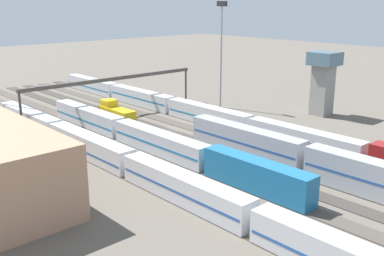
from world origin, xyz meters
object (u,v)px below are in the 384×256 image
train_on_track_6 (152,139)px  light_mast_0 (221,40)px  train_on_track_5 (116,115)px  control_tower (323,79)px  train_on_track_4 (306,159)px  signal_gantry (114,81)px  train_on_track_2 (201,113)px  train_on_track_8 (130,165)px

train_on_track_6 → light_mast_0: bearing=-64.7°
train_on_track_5 → control_tower: 47.45m
train_on_track_4 → control_tower: bearing=-60.7°
train_on_track_4 → signal_gantry: size_ratio=1.05×
train_on_track_2 → train_on_track_4: size_ratio=2.43×
train_on_track_6 → control_tower: bearing=-96.7°
train_on_track_8 → light_mast_0: light_mast_0 is taller
train_on_track_5 → light_mast_0: bearing=-96.3°
train_on_track_4 → control_tower: 40.86m
train_on_track_8 → signal_gantry: bearing=-29.8°
train_on_track_8 → signal_gantry: signal_gantry is taller
train_on_track_5 → signal_gantry: signal_gantry is taller
train_on_track_2 → control_tower: (-13.84, -25.27, 6.41)m
train_on_track_6 → train_on_track_5: train_on_track_5 is taller
train_on_track_6 → light_mast_0: light_mast_0 is taller
train_on_track_5 → signal_gantry: (8.29, -5.00, 5.64)m
train_on_track_8 → light_mast_0: size_ratio=3.74×
train_on_track_2 → train_on_track_8: size_ratio=1.20×
train_on_track_2 → control_tower: bearing=-118.7°
train_on_track_5 → control_tower: (-24.28, -40.27, 6.32)m
light_mast_0 → control_tower: light_mast_0 is taller
train_on_track_6 → train_on_track_4: bearing=-158.3°
light_mast_0 → train_on_track_4: bearing=150.2°
train_on_track_2 → train_on_track_6: (-8.50, 20.00, 0.04)m
train_on_track_2 → control_tower: control_tower is taller
train_on_track_2 → signal_gantry: bearing=28.1°
train_on_track_6 → signal_gantry: signal_gantry is taller
train_on_track_6 → signal_gantry: bearing=-20.2°
train_on_track_6 → train_on_track_8: 12.66m
train_on_track_4 → light_mast_0: light_mast_0 is taller
train_on_track_8 → control_tower: (2.42, -55.27, 6.47)m
train_on_track_4 → train_on_track_6: bearing=21.7°
light_mast_0 → train_on_track_5: bearing=83.7°
train_on_track_2 → train_on_track_6: 21.73m
train_on_track_2 → train_on_track_8: bearing=118.5°
train_on_track_2 → train_on_track_4: 35.08m
train_on_track_2 → train_on_track_8: (-16.26, 30.00, -0.06)m
train_on_track_8 → signal_gantry: (34.98, -20.00, 5.80)m
signal_gantry → control_tower: (-32.56, -35.27, 0.68)m
train_on_track_4 → light_mast_0: bearing=-29.8°
train_on_track_6 → signal_gantry: 29.56m
light_mast_0 → signal_gantry: bearing=64.0°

